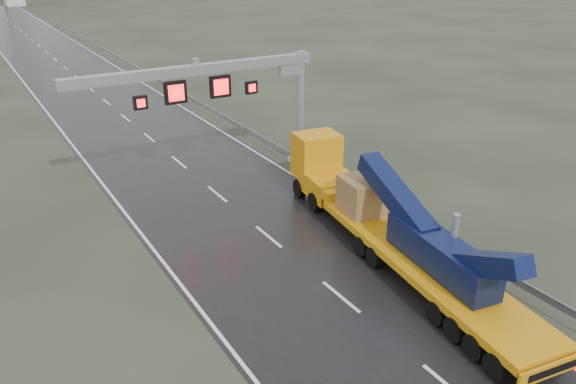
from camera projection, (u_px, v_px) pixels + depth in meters
ground at (408, 353)px, 19.69m from camera, size 400.00×400.00×0.00m
road at (107, 102)px, 50.97m from camera, size 11.00×200.00×0.02m
guardrail at (213, 111)px, 45.76m from camera, size 0.20×140.00×1.40m
sign_gantry at (231, 86)px, 32.49m from camera, size 14.90×1.20×7.42m
heavy_haul_truck at (377, 211)px, 26.36m from camera, size 5.06×18.36×4.27m
exit_sign_pair at (318, 144)px, 35.24m from camera, size 1.30×0.54×2.35m
striped_barrier at (301, 147)px, 38.00m from camera, size 0.74×0.52×1.14m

